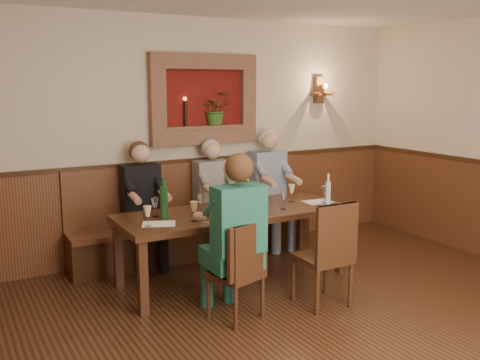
# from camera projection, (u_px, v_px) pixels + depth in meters

# --- Properties ---
(ground_plane) EXTENTS (6.00, 6.00, 0.00)m
(ground_plane) POSITION_uv_depth(u_px,v_px,m) (352.00, 357.00, 4.03)
(ground_plane) COLOR black
(ground_plane) RESTS_ON ground
(room_shell) EXTENTS (6.04, 6.04, 2.82)m
(room_shell) POSITION_uv_depth(u_px,v_px,m) (362.00, 105.00, 3.70)
(room_shell) COLOR beige
(room_shell) RESTS_ON ground
(wainscoting) EXTENTS (6.02, 6.02, 1.15)m
(wainscoting) POSITION_uv_depth(u_px,v_px,m) (355.00, 283.00, 3.93)
(wainscoting) COLOR #4F2A16
(wainscoting) RESTS_ON ground
(wall_niche) EXTENTS (1.36, 0.30, 1.06)m
(wall_niche) POSITION_uv_depth(u_px,v_px,m) (207.00, 103.00, 6.36)
(wall_niche) COLOR #61110D
(wall_niche) RESTS_ON ground
(wall_sconce) EXTENTS (0.25, 0.20, 0.35)m
(wall_sconce) POSITION_uv_depth(u_px,v_px,m) (320.00, 91.00, 7.12)
(wall_sconce) COLOR #4F2A16
(wall_sconce) RESTS_ON ground
(dining_table) EXTENTS (2.40, 0.90, 0.75)m
(dining_table) POSITION_uv_depth(u_px,v_px,m) (234.00, 217.00, 5.50)
(dining_table) COLOR #3B2111
(dining_table) RESTS_ON ground
(bench) EXTENTS (3.00, 0.45, 1.11)m
(bench) POSITION_uv_depth(u_px,v_px,m) (196.00, 229.00, 6.37)
(bench) COLOR #381E0F
(bench) RESTS_ON ground
(chair_near_left) EXTENTS (0.49, 0.49, 0.88)m
(chair_near_left) POSITION_uv_depth(u_px,v_px,m) (237.00, 290.00, 4.66)
(chair_near_left) COLOR #3B2111
(chair_near_left) RESTS_ON ground
(chair_near_right) EXTENTS (0.45, 0.45, 0.99)m
(chair_near_right) POSITION_uv_depth(u_px,v_px,m) (323.00, 275.00, 4.95)
(chair_near_right) COLOR #3B2111
(chair_near_right) RESTS_ON ground
(person_bench_left) EXTENTS (0.42, 0.51, 1.41)m
(person_bench_left) POSITION_uv_depth(u_px,v_px,m) (144.00, 216.00, 5.91)
(person_bench_left) COLOR black
(person_bench_left) RESTS_ON ground
(person_bench_mid) EXTENTS (0.41, 0.50, 1.39)m
(person_bench_mid) POSITION_uv_depth(u_px,v_px,m) (215.00, 208.00, 6.34)
(person_bench_mid) COLOR #504D4A
(person_bench_mid) RESTS_ON ground
(person_bench_right) EXTENTS (0.44, 0.55, 1.48)m
(person_bench_right) POSITION_uv_depth(u_px,v_px,m) (271.00, 198.00, 6.71)
(person_bench_right) COLOR navy
(person_bench_right) RESTS_ON ground
(person_chair_front) EXTENTS (0.44, 0.54, 1.47)m
(person_chair_front) POSITION_uv_depth(u_px,v_px,m) (233.00, 250.00, 4.64)
(person_chair_front) COLOR #174553
(person_chair_front) RESTS_ON ground
(spittoon_bucket) EXTENTS (0.22, 0.22, 0.22)m
(spittoon_bucket) POSITION_uv_depth(u_px,v_px,m) (234.00, 200.00, 5.44)
(spittoon_bucket) COLOR red
(spittoon_bucket) RESTS_ON dining_table
(wine_bottle_green_a) EXTENTS (0.08, 0.08, 0.38)m
(wine_bottle_green_a) POSITION_uv_depth(u_px,v_px,m) (248.00, 193.00, 5.57)
(wine_bottle_green_a) COLOR #19471E
(wine_bottle_green_a) RESTS_ON dining_table
(wine_bottle_green_b) EXTENTS (0.08, 0.08, 0.40)m
(wine_bottle_green_b) POSITION_uv_depth(u_px,v_px,m) (164.00, 202.00, 5.13)
(wine_bottle_green_b) COLOR #19471E
(wine_bottle_green_b) RESTS_ON dining_table
(water_bottle) EXTENTS (0.06, 0.06, 0.33)m
(water_bottle) POSITION_uv_depth(u_px,v_px,m) (328.00, 192.00, 5.77)
(water_bottle) COLOR silver
(water_bottle) RESTS_ON dining_table
(tasting_sheet_a) EXTENTS (0.36, 0.32, 0.00)m
(tasting_sheet_a) POSITION_uv_depth(u_px,v_px,m) (159.00, 224.00, 4.95)
(tasting_sheet_a) COLOR white
(tasting_sheet_a) RESTS_ON dining_table
(tasting_sheet_b) EXTENTS (0.36, 0.31, 0.00)m
(tasting_sheet_b) POSITION_uv_depth(u_px,v_px,m) (247.00, 212.00, 5.41)
(tasting_sheet_b) COLOR white
(tasting_sheet_b) RESTS_ON dining_table
(tasting_sheet_c) EXTENTS (0.31, 0.23, 0.00)m
(tasting_sheet_c) POSITION_uv_depth(u_px,v_px,m) (318.00, 202.00, 5.89)
(tasting_sheet_c) COLOR white
(tasting_sheet_c) RESTS_ON dining_table
(tasting_sheet_d) EXTENTS (0.36, 0.31, 0.00)m
(tasting_sheet_d) POSITION_uv_depth(u_px,v_px,m) (220.00, 220.00, 5.10)
(tasting_sheet_d) COLOR white
(tasting_sheet_d) RESTS_ON dining_table
(wine_glass_0) EXTENTS (0.08, 0.08, 0.19)m
(wine_glass_0) POSITION_uv_depth(u_px,v_px,m) (324.00, 195.00, 5.79)
(wine_glass_0) COLOR white
(wine_glass_0) RESTS_ON dining_table
(wine_glass_1) EXTENTS (0.08, 0.08, 0.19)m
(wine_glass_1) POSITION_uv_depth(u_px,v_px,m) (155.00, 207.00, 5.20)
(wine_glass_1) COLOR white
(wine_glass_1) RESTS_ON dining_table
(wine_glass_2) EXTENTS (0.08, 0.08, 0.19)m
(wine_glass_2) POSITION_uv_depth(u_px,v_px,m) (201.00, 204.00, 5.37)
(wine_glass_2) COLOR white
(wine_glass_2) RESTS_ON dining_table
(wine_glass_3) EXTENTS (0.08, 0.08, 0.19)m
(wine_glass_3) POSITION_uv_depth(u_px,v_px,m) (148.00, 216.00, 4.85)
(wine_glass_3) COLOR #FDE797
(wine_glass_3) RESTS_ON dining_table
(wine_glass_4) EXTENTS (0.08, 0.08, 0.19)m
(wine_glass_4) POSITION_uv_depth(u_px,v_px,m) (292.00, 193.00, 5.88)
(wine_glass_4) COLOR #FDE797
(wine_glass_4) RESTS_ON dining_table
(wine_glass_5) EXTENTS (0.08, 0.08, 0.19)m
(wine_glass_5) POSITION_uv_depth(u_px,v_px,m) (194.00, 211.00, 5.03)
(wine_glass_5) COLOR #FDE797
(wine_glass_5) RESTS_ON dining_table
(wine_glass_6) EXTENTS (0.08, 0.08, 0.19)m
(wine_glass_6) POSITION_uv_depth(u_px,v_px,m) (284.00, 200.00, 5.53)
(wine_glass_6) COLOR white
(wine_glass_6) RESTS_ON dining_table
(wine_glass_7) EXTENTS (0.08, 0.08, 0.19)m
(wine_glass_7) POSITION_uv_depth(u_px,v_px,m) (251.00, 198.00, 5.63)
(wine_glass_7) COLOR #FDE797
(wine_glass_7) RESTS_ON dining_table
(wine_glass_8) EXTENTS (0.08, 0.08, 0.19)m
(wine_glass_8) POSITION_uv_depth(u_px,v_px,m) (233.00, 208.00, 5.17)
(wine_glass_8) COLOR #FDE797
(wine_glass_8) RESTS_ON dining_table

